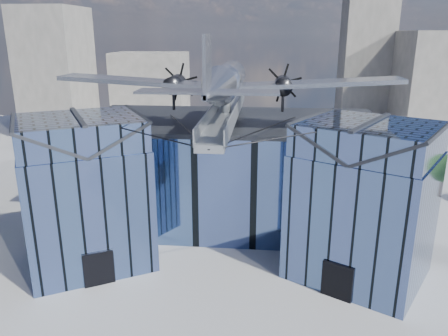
{
  "coord_description": "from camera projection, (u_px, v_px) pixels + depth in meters",
  "views": [
    {
      "loc": [
        3.34,
        -31.49,
        17.64
      ],
      "look_at": [
        0.0,
        2.0,
        7.2
      ],
      "focal_mm": 35.0,
      "sensor_mm": 36.0,
      "label": 1
    }
  ],
  "objects": [
    {
      "name": "ground_plane",
      "position": [
        222.0,
        260.0,
        35.47
      ],
      "size": [
        120.0,
        120.0,
        0.0
      ],
      "primitive_type": "plane",
      "color": "gray"
    },
    {
      "name": "bg_towers",
      "position": [
        258.0,
        76.0,
        80.35
      ],
      "size": [
        77.0,
        24.5,
        26.0
      ],
      "color": "slate",
      "rests_on": "ground"
    },
    {
      "name": "museum",
      "position": [
        228.0,
        173.0,
        39.36
      ],
      "size": [
        32.88,
        24.5,
        17.6
      ],
      "color": "#486093",
      "rests_on": "ground"
    }
  ]
}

